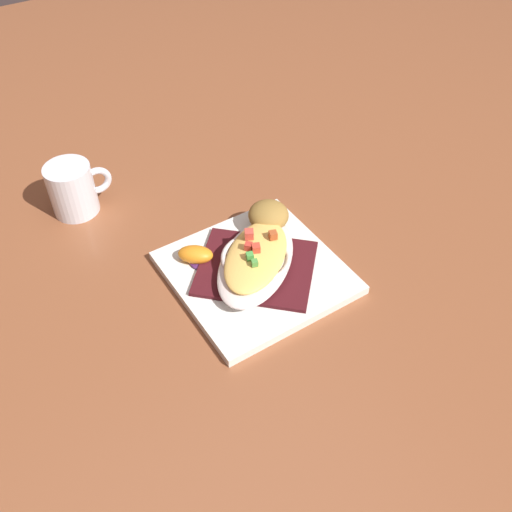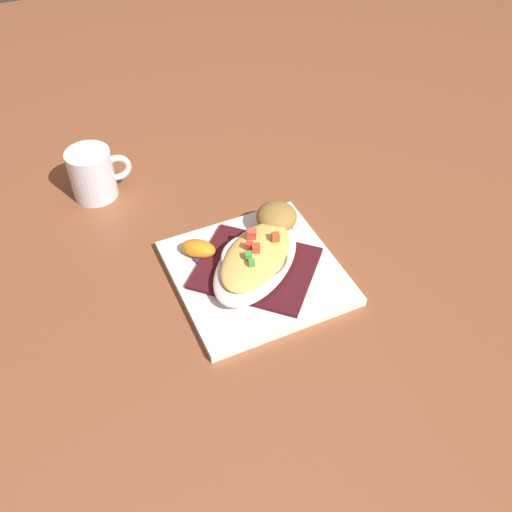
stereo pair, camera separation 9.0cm
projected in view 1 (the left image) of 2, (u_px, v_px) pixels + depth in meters
name	position (u px, v px, depth m)	size (l,w,h in m)	color
ground_plane	(256.00, 276.00, 0.93)	(2.60, 2.60, 0.00)	brown
square_plate	(256.00, 273.00, 0.93)	(0.25, 0.25, 0.01)	white
folded_napkin	(256.00, 268.00, 0.92)	(0.15, 0.18, 0.01)	#471319
gratin_dish	(256.00, 259.00, 0.90)	(0.22, 0.21, 0.05)	silver
muffin	(268.00, 217.00, 0.97)	(0.07, 0.07, 0.05)	olive
orange_garnish	(196.00, 255.00, 0.93)	(0.07, 0.06, 0.03)	#51245E
coffee_mug	(74.00, 191.00, 1.02)	(0.11, 0.08, 0.09)	white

